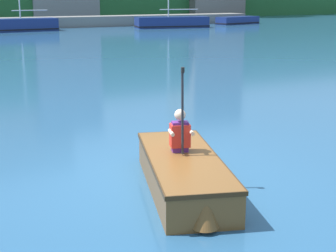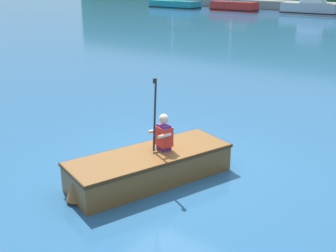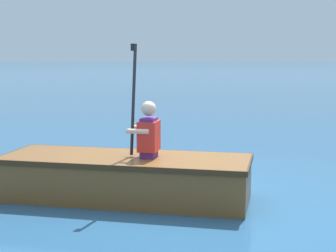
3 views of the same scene
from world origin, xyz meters
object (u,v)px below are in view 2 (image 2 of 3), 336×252
moored_boat_dock_east_end (234,6)px  person_paddler (163,134)px  rowboat_foreground (148,165)px  moored_boat_dock_west_end (175,5)px  moored_boat_dock_center_far (311,5)px

moored_boat_dock_east_end → person_paddler: moored_boat_dock_east_end is taller
rowboat_foreground → person_paddler: size_ratio=2.37×
moored_boat_dock_east_end → rowboat_foreground: 37.96m
moored_boat_dock_west_end → moored_boat_dock_east_end: moored_boat_dock_east_end is taller
moored_boat_dock_center_far → moored_boat_dock_east_end: moored_boat_dock_east_end is taller
moored_boat_dock_east_end → rowboat_foreground: moored_boat_dock_east_end is taller
moored_boat_dock_center_far → rowboat_foreground: 35.61m
moored_boat_dock_east_end → moored_boat_dock_center_far: bearing=4.1°
rowboat_foreground → moored_boat_dock_west_end: bearing=126.8°
moored_boat_dock_east_end → moored_boat_dock_west_end: bearing=-174.8°
moored_boat_dock_center_far → rowboat_foreground: moored_boat_dock_center_far is taller
moored_boat_dock_west_end → person_paddler: bearing=-52.9°
moored_boat_dock_center_far → moored_boat_dock_east_end: bearing=-175.9°
rowboat_foreground → moored_boat_dock_east_end: bearing=117.6°
moored_boat_dock_west_end → moored_boat_dock_east_end: 7.06m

